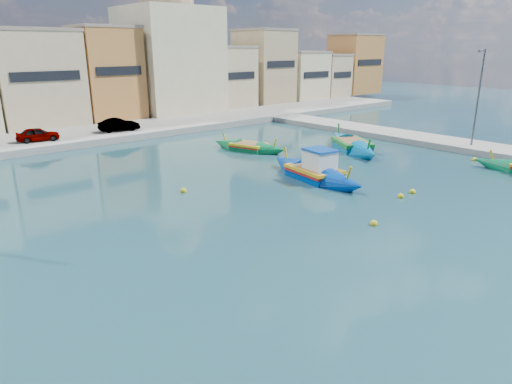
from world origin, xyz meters
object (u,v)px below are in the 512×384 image
church_block (169,45)px  quay_street_lamp (478,97)px  luzzu_blue_cabin (315,173)px  luzzu_green (249,148)px  luzzu_cyan_mid (352,146)px

church_block → quay_street_lamp: 35.04m
church_block → quay_street_lamp: bearing=-77.7°
church_block → luzzu_blue_cabin: bearing=-105.0°
church_block → luzzu_blue_cabin: size_ratio=2.10×
church_block → quay_street_lamp: (7.44, -34.00, -4.07)m
quay_street_lamp → church_block: bearing=102.3°
church_block → luzzu_green: bearing=-105.6°
quay_street_lamp → luzzu_green: size_ratio=1.12×
quay_street_lamp → luzzu_cyan_mid: quay_street_lamp is taller
church_block → luzzu_cyan_mid: size_ratio=2.05×
luzzu_blue_cabin → luzzu_cyan_mid: luzzu_blue_cabin is taller
church_block → luzzu_green: (-6.10, -21.89, -8.17)m
luzzu_blue_cabin → luzzu_green: luzzu_blue_cabin is taller
quay_street_lamp → luzzu_cyan_mid: (-6.85, 6.75, -4.04)m
quay_street_lamp → luzzu_green: bearing=138.2°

